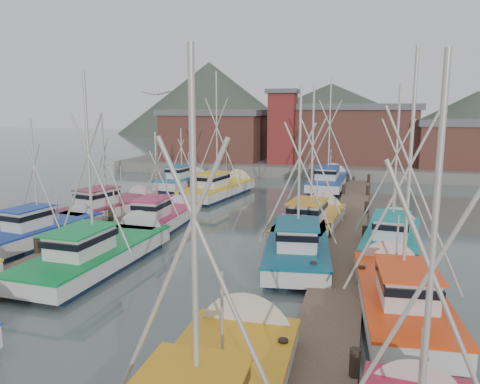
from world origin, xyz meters
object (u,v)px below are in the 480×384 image
(lookout_tower, at_px, (283,126))
(boat_8, at_px, (162,219))
(boat_12, at_px, (221,188))
(boat_4, at_px, (104,252))

(lookout_tower, distance_m, boat_8, 28.08)
(boat_12, bearing_deg, boat_4, -80.59)
(lookout_tower, height_order, boat_12, boat_12)
(boat_4, relative_size, boat_8, 1.25)
(lookout_tower, xyz_separation_m, boat_12, (-2.44, -15.71, -4.86))
(lookout_tower, bearing_deg, boat_4, -93.84)
(boat_8, relative_size, boat_12, 0.71)
(boat_4, bearing_deg, lookout_tower, 88.30)
(lookout_tower, bearing_deg, boat_12, -98.83)
(lookout_tower, height_order, boat_4, lookout_tower)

